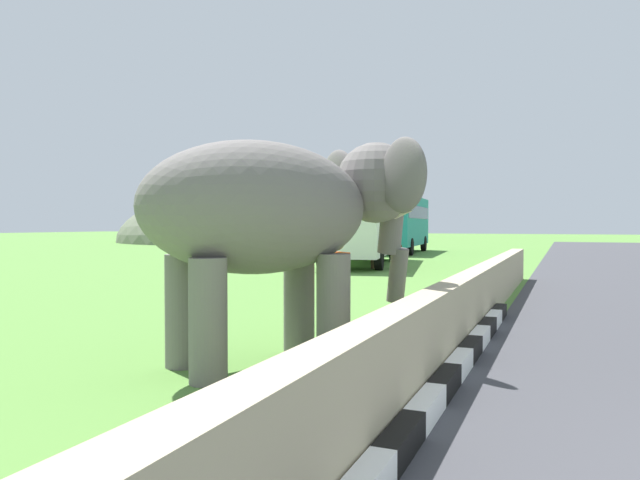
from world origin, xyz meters
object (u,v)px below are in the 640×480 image
elephant (283,212)px  person_handler (337,284)px  bus_white (361,218)px  bus_teal (399,220)px  cow_near (382,247)px

elephant → person_handler: elephant is taller
bus_white → bus_teal: size_ratio=1.03×
person_handler → bus_white: (16.72, 5.34, 1.16)m
bus_white → elephant: bearing=-164.2°
bus_teal → cow_near: (-12.98, -2.81, -1.21)m
person_handler → cow_near: person_handler is taller
cow_near → elephant: bearing=-167.7°
elephant → bus_teal: 29.77m
cow_near → bus_white: bearing=40.7°
person_handler → bus_white: 17.59m
bus_teal → cow_near: bearing=-167.8°
person_handler → bus_teal: bearing=13.4°
bus_white → bus_teal: (11.20, 1.28, -0.00)m
person_handler → bus_white: size_ratio=0.17×
person_handler → cow_near: size_ratio=0.86×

